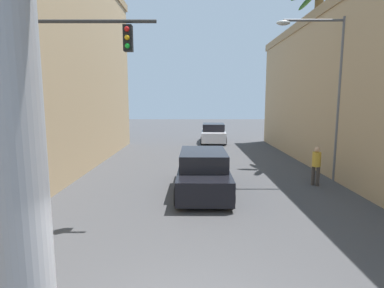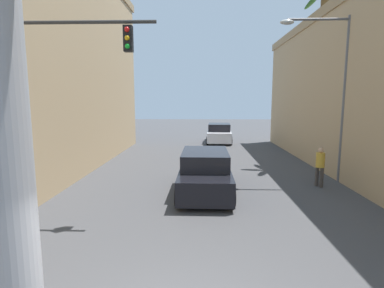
# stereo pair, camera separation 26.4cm
# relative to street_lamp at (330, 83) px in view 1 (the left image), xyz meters

# --- Properties ---
(ground_plane) EXTENTS (85.09, 85.09, 0.00)m
(ground_plane) POSITION_rel_street_lamp_xyz_m (-5.75, 1.06, -4.19)
(ground_plane) COLOR #424244
(street_lamp) EXTENTS (2.85, 0.28, 6.82)m
(street_lamp) POSITION_rel_street_lamp_xyz_m (0.00, 0.00, 0.00)
(street_lamp) COLOR #59595E
(street_lamp) RESTS_ON ground
(traffic_light_mast) EXTENTS (5.34, 0.32, 5.70)m
(traffic_light_mast) POSITION_rel_street_lamp_xyz_m (-10.29, -4.11, -0.14)
(traffic_light_mast) COLOR #333333
(traffic_light_mast) RESTS_ON ground
(car_lead) EXTENTS (2.03, 4.79, 1.56)m
(car_lead) POSITION_rel_street_lamp_xyz_m (-5.29, -1.51, -3.45)
(car_lead) COLOR black
(car_lead) RESTS_ON ground
(car_far) EXTENTS (2.22, 4.45, 1.56)m
(car_far) POSITION_rel_street_lamp_xyz_m (-3.94, 12.20, -3.45)
(car_far) COLOR black
(car_far) RESTS_ON ground
(palm_tree_mid_right) EXTENTS (2.88, 2.76, 9.19)m
(palm_tree_mid_right) POSITION_rel_street_lamp_xyz_m (0.92, 3.78, 1.11)
(palm_tree_mid_right) COLOR brown
(palm_tree_mid_right) RESTS_ON ground
(palm_tree_mid_left) EXTENTS (2.80, 2.83, 8.76)m
(palm_tree_mid_left) POSITION_rel_street_lamp_xyz_m (-12.13, 2.08, 0.83)
(palm_tree_mid_left) COLOR brown
(palm_tree_mid_left) RESTS_ON ground
(pedestrian_far_left) EXTENTS (0.48, 0.48, 1.74)m
(pedestrian_far_left) POSITION_rel_street_lamp_xyz_m (-11.11, 5.59, -3.17)
(pedestrian_far_left) COLOR #1E233F
(pedestrian_far_left) RESTS_ON ground
(pedestrian_mid_right) EXTENTS (0.48, 0.48, 1.61)m
(pedestrian_mid_right) POSITION_rel_street_lamp_xyz_m (-0.67, -0.78, -3.25)
(pedestrian_mid_right) COLOR #3F3833
(pedestrian_mid_right) RESTS_ON ground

